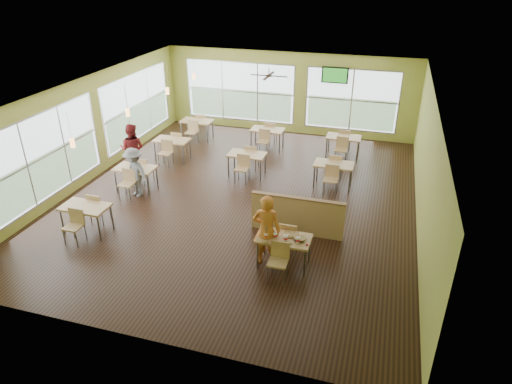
% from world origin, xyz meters
% --- Properties ---
extents(room, '(12.00, 12.04, 3.20)m').
position_xyz_m(room, '(0.00, 0.00, 1.60)').
color(room, black).
rests_on(room, ground).
extents(window_bays, '(9.24, 10.24, 2.38)m').
position_xyz_m(window_bays, '(-2.65, 3.08, 1.48)').
color(window_bays, white).
rests_on(window_bays, room).
extents(main_table, '(1.22, 1.52, 0.87)m').
position_xyz_m(main_table, '(2.00, -3.00, 0.63)').
color(main_table, tan).
rests_on(main_table, floor).
extents(half_wall_divider, '(2.40, 0.14, 1.04)m').
position_xyz_m(half_wall_divider, '(2.00, -1.55, 0.52)').
color(half_wall_divider, tan).
rests_on(half_wall_divider, floor).
extents(dining_tables, '(6.92, 8.72, 0.87)m').
position_xyz_m(dining_tables, '(-1.05, 1.71, 0.63)').
color(dining_tables, tan).
rests_on(dining_tables, floor).
extents(pendant_lights, '(0.11, 7.31, 0.86)m').
position_xyz_m(pendant_lights, '(-3.20, 0.68, 2.45)').
color(pendant_lights, '#2D2119').
rests_on(pendant_lights, ceiling).
extents(ceiling_fan, '(1.25, 1.25, 0.29)m').
position_xyz_m(ceiling_fan, '(-0.00, 3.00, 2.95)').
color(ceiling_fan, '#2D2119').
rests_on(ceiling_fan, ceiling).
extents(tv_backwall, '(1.00, 0.07, 0.60)m').
position_xyz_m(tv_backwall, '(1.80, 5.90, 2.45)').
color(tv_backwall, black).
rests_on(tv_backwall, wall_back).
extents(man_plaid, '(0.67, 0.47, 1.76)m').
position_xyz_m(man_plaid, '(1.59, -3.03, 0.88)').
color(man_plaid, '#D94418').
rests_on(man_plaid, floor).
extents(patron_maroon, '(0.91, 0.75, 1.71)m').
position_xyz_m(patron_maroon, '(-3.90, 0.57, 0.85)').
color(patron_maroon, maroon).
rests_on(patron_maroon, floor).
extents(patron_grey, '(1.12, 0.90, 1.51)m').
position_xyz_m(patron_grey, '(-3.02, -0.83, 0.76)').
color(patron_grey, slate).
rests_on(patron_grey, floor).
extents(cup_blue, '(0.10, 0.10, 0.36)m').
position_xyz_m(cup_blue, '(1.62, -3.14, 0.82)').
color(cup_blue, white).
rests_on(cup_blue, main_table).
extents(cup_yellow, '(0.09, 0.09, 0.31)m').
position_xyz_m(cup_yellow, '(1.81, -3.06, 0.81)').
color(cup_yellow, white).
rests_on(cup_yellow, main_table).
extents(cup_red_near, '(0.11, 0.11, 0.38)m').
position_xyz_m(cup_red_near, '(2.06, -3.12, 0.83)').
color(cup_red_near, white).
rests_on(cup_red_near, main_table).
extents(cup_red_far, '(0.10, 0.10, 0.38)m').
position_xyz_m(cup_red_far, '(2.34, -3.12, 0.83)').
color(cup_red_far, white).
rests_on(cup_red_far, main_table).
extents(food_basket, '(0.28, 0.28, 0.06)m').
position_xyz_m(food_basket, '(2.36, -3.00, 0.79)').
color(food_basket, black).
rests_on(food_basket, main_table).
extents(ketchup_cup, '(0.06, 0.06, 0.02)m').
position_xyz_m(ketchup_cup, '(2.55, -3.16, 0.76)').
color(ketchup_cup, '#AB1026').
rests_on(ketchup_cup, main_table).
extents(wrapper_left, '(0.15, 0.14, 0.04)m').
position_xyz_m(wrapper_left, '(1.63, -3.30, 0.77)').
color(wrapper_left, '#A5874F').
rests_on(wrapper_left, main_table).
extents(wrapper_mid, '(0.24, 0.23, 0.05)m').
position_xyz_m(wrapper_mid, '(2.12, -2.94, 0.77)').
color(wrapper_mid, '#A5874F').
rests_on(wrapper_mid, main_table).
extents(wrapper_right, '(0.16, 0.15, 0.03)m').
position_xyz_m(wrapper_right, '(2.16, -3.19, 0.77)').
color(wrapper_right, '#A5874F').
rests_on(wrapper_right, main_table).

